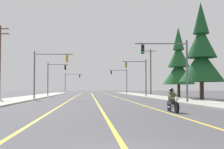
{
  "coord_description": "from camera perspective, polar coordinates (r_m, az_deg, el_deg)",
  "views": [
    {
      "loc": [
        -1.08,
        -6.53,
        1.44
      ],
      "look_at": [
        1.6,
        28.59,
        3.04
      ],
      "focal_mm": 49.25,
      "sensor_mm": 36.0,
      "label": 1
    }
  ],
  "objects": [
    {
      "name": "sidewalk_kerb_right",
      "position": [
        47.82,
        8.92,
        -4.21
      ],
      "size": [
        4.4,
        110.0,
        0.14
      ],
      "primitive_type": "cube",
      "color": "#ADA89E",
      "rests_on": "ground"
    },
    {
      "name": "conifer_tree_right_verge_near",
      "position": [
        39.18,
        16.25,
        3.52
      ],
      "size": [
        5.5,
        5.5,
        12.1
      ],
      "color": "#423023",
      "rests_on": "ground"
    },
    {
      "name": "lane_stripe_right",
      "position": [
        51.75,
        0.78,
        -4.19
      ],
      "size": [
        0.16,
        100.0,
        0.01
      ],
      "primitive_type": "cube",
      "color": "yellow",
      "rests_on": "ground"
    },
    {
      "name": "traffic_signal_far_right",
      "position": [
        74.68,
        1.78,
        -0.58
      ],
      "size": [
        4.55,
        0.37,
        6.2
      ],
      "color": "#56565B",
      "rests_on": "ground"
    },
    {
      "name": "lane_stripe_left",
      "position": [
        51.6,
        -6.95,
        -4.18
      ],
      "size": [
        0.16,
        100.0,
        0.01
      ],
      "primitive_type": "cube",
      "color": "yellow",
      "rests_on": "ground"
    },
    {
      "name": "motorcycle_with_rider",
      "position": [
        19.0,
        11.19,
        -5.12
      ],
      "size": [
        0.7,
        2.19,
        1.46
      ],
      "color": "black",
      "rests_on": "ground"
    },
    {
      "name": "utility_pole_left_near",
      "position": [
        42.0,
        -20.11,
        2.63
      ],
      "size": [
        2.25,
        0.26,
        9.55
      ],
      "color": "brown",
      "rests_on": "ground"
    },
    {
      "name": "sidewalk_kerb_left",
      "position": [
        47.37,
        -15.12,
        -4.17
      ],
      "size": [
        4.4,
        110.0,
        0.14
      ],
      "primitive_type": "cube",
      "color": "#ADA89E",
      "rests_on": "ground"
    },
    {
      "name": "utility_pole_right_far",
      "position": [
        67.76,
        7.21,
        0.64
      ],
      "size": [
        2.33,
        0.26,
        10.04
      ],
      "color": "brown",
      "rests_on": "ground"
    },
    {
      "name": "traffic_signal_near_right",
      "position": [
        30.76,
        11.04,
        2.45
      ],
      "size": [
        5.22,
        0.45,
        6.2
      ],
      "color": "#56565B",
      "rests_on": "ground"
    },
    {
      "name": "traffic_signal_mid_left",
      "position": [
        57.42,
        -10.78,
        0.03
      ],
      "size": [
        3.81,
        0.37,
        6.2
      ],
      "color": "#56565B",
      "rests_on": "ground"
    },
    {
      "name": "traffic_signal_mid_right",
      "position": [
        50.5,
        5.1,
        0.36
      ],
      "size": [
        3.93,
        0.37,
        6.2
      ],
      "color": "#56565B",
      "rests_on": "ground"
    },
    {
      "name": "conifer_tree_right_verge_far",
      "position": [
        50.28,
        12.26,
        1.72
      ],
      "size": [
        5.13,
        5.13,
        11.3
      ],
      "color": "#423023",
      "rests_on": "ground"
    },
    {
      "name": "lane_stripe_center",
      "position": [
        51.55,
        -3.41,
        -4.19
      ],
      "size": [
        0.16,
        100.0,
        0.01
      ],
      "primitive_type": "cube",
      "color": "yellow",
      "rests_on": "ground"
    },
    {
      "name": "traffic_signal_far_left",
      "position": [
        96.32,
        -7.76,
        -0.98
      ],
      "size": [
        5.32,
        0.53,
        6.2
      ],
      "color": "#56565B",
      "rests_on": "ground"
    },
    {
      "name": "traffic_signal_near_left",
      "position": [
        40.29,
        -12.22,
        1.25
      ],
      "size": [
        4.95,
        0.37,
        6.2
      ],
      "color": "#56565B",
      "rests_on": "ground"
    }
  ]
}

